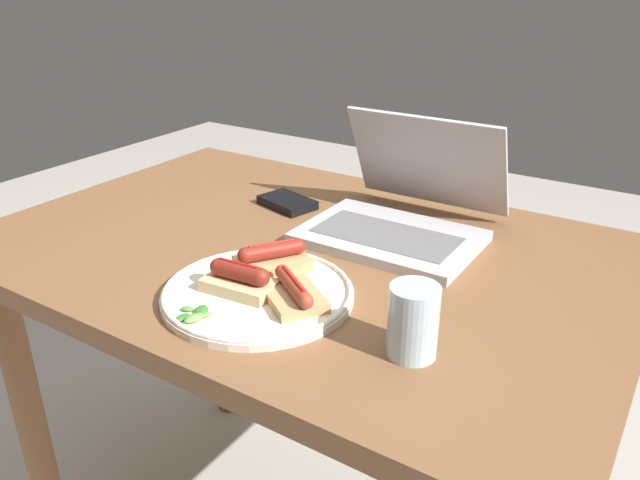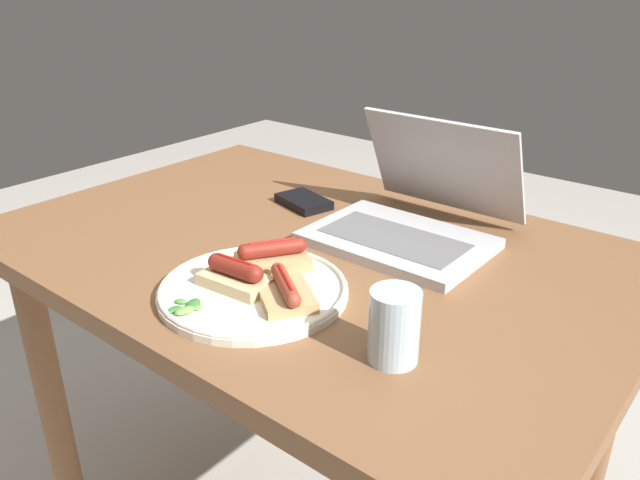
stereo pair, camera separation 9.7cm
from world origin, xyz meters
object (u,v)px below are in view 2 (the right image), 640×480
object	(u,v)px
drinking_glass	(394,326)
external_drive	(304,202)
laptop	(411,218)
plate	(253,289)

from	to	relation	value
drinking_glass	external_drive	size ratio (longest dim) A/B	0.76
laptop	drinking_glass	size ratio (longest dim) A/B	3.17
drinking_glass	external_drive	bearing A→B (deg)	142.19
laptop	drinking_glass	bearing A→B (deg)	-61.69
laptop	plate	xyz separation A→B (m)	(-0.07, -0.33, -0.03)
laptop	external_drive	size ratio (longest dim) A/B	2.41
drinking_glass	plate	bearing A→B (deg)	178.24
laptop	external_drive	xyz separation A→B (m)	(-0.25, 0.00, -0.03)
drinking_glass	external_drive	world-z (taller)	drinking_glass
laptop	drinking_glass	world-z (taller)	laptop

